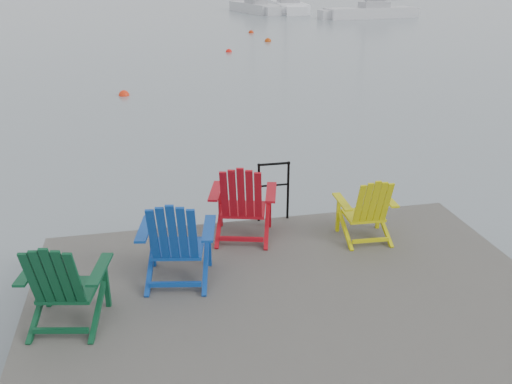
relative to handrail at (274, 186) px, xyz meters
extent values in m
plane|color=slate|center=(-0.25, -2.45, -1.04)|extent=(400.00, 400.00, 0.00)
cube|color=#2F2C2A|center=(-0.25, -2.45, -0.64)|extent=(6.00, 5.00, 0.20)
cylinder|color=black|center=(-2.95, -0.25, -1.34)|extent=(0.26, 0.26, 1.20)
cylinder|color=black|center=(-0.25, -0.25, -1.34)|extent=(0.26, 0.26, 1.20)
cylinder|color=black|center=(2.45, -0.25, -1.34)|extent=(0.26, 0.26, 1.20)
cylinder|color=black|center=(-0.22, 0.00, -0.09)|extent=(0.04, 0.04, 0.90)
cylinder|color=black|center=(0.22, 0.00, -0.09)|extent=(0.04, 0.04, 0.90)
cylinder|color=black|center=(0.00, 0.00, 0.34)|extent=(0.48, 0.04, 0.04)
cylinder|color=black|center=(0.00, 0.00, 0.01)|extent=(0.44, 0.03, 0.03)
cube|color=#0B4024|center=(-2.68, -1.93, -0.20)|extent=(0.65, 0.60, 0.04)
cube|color=#0B4024|center=(-2.97, -1.66, -0.24)|extent=(0.06, 0.06, 0.59)
cube|color=#0B4024|center=(-2.32, -1.79, -0.24)|extent=(0.06, 0.06, 0.59)
cube|color=#0B4024|center=(-3.04, -1.88, 0.07)|extent=(0.25, 0.66, 0.03)
cube|color=#0B4024|center=(-2.34, -2.02, 0.07)|extent=(0.25, 0.66, 0.03)
cube|color=#0B4024|center=(-2.75, -2.27, 0.16)|extent=(0.56, 0.37, 0.73)
cube|color=#0E3D96|center=(-1.49, -1.29, -0.18)|extent=(0.68, 0.63, 0.04)
cube|color=#0E3D96|center=(-1.79, -1.01, -0.23)|extent=(0.06, 0.06, 0.63)
cube|color=#0E3D96|center=(-1.10, -1.14, -0.23)|extent=(0.06, 0.06, 0.63)
cube|color=#0E3D96|center=(-1.86, -1.24, 0.10)|extent=(0.25, 0.69, 0.03)
cube|color=#0E3D96|center=(-1.12, -1.38, 0.10)|extent=(0.25, 0.69, 0.03)
cube|color=#0E3D96|center=(-1.55, -1.65, 0.19)|extent=(0.59, 0.38, 0.77)
cube|color=#AB0C17|center=(-0.51, -0.35, -0.18)|extent=(0.71, 0.67, 0.04)
cube|color=#AB0C17|center=(-0.80, -0.04, -0.23)|extent=(0.07, 0.07, 0.63)
cube|color=#AB0C17|center=(-0.11, -0.23, -0.23)|extent=(0.07, 0.07, 0.63)
cube|color=#AB0C17|center=(-0.89, -0.27, 0.11)|extent=(0.31, 0.70, 0.03)
cube|color=#AB0C17|center=(-0.15, -0.47, 0.11)|extent=(0.31, 0.70, 0.03)
cube|color=#AB0C17|center=(-0.61, -0.70, 0.20)|extent=(0.61, 0.42, 0.77)
cube|color=#C9C40B|center=(1.10, -0.76, -0.23)|extent=(0.53, 0.47, 0.04)
cube|color=#C9C40B|center=(0.81, -0.56, -0.27)|extent=(0.05, 0.05, 0.53)
cube|color=#C9C40B|center=(1.41, -0.58, -0.27)|extent=(0.05, 0.05, 0.53)
cube|color=#C9C40B|center=(0.78, -0.76, 0.01)|extent=(0.14, 0.59, 0.03)
cube|color=#C9C40B|center=(1.42, -0.79, 0.01)|extent=(0.14, 0.59, 0.03)
cube|color=#C9C40B|center=(1.09, -1.07, 0.09)|extent=(0.48, 0.26, 0.65)
cube|color=silver|center=(8.67, 43.69, -0.79)|extent=(3.53, 7.55, 1.10)
cube|color=#9E9EA3|center=(8.75, 43.34, -0.09)|extent=(1.80, 2.44, 0.55)
cube|color=white|center=(12.08, 44.88, -0.79)|extent=(3.51, 9.94, 1.10)
cube|color=#9E9EA3|center=(12.03, 44.40, -0.09)|extent=(2.06, 3.09, 0.55)
cube|color=silver|center=(16.73, 36.28, -0.79)|extent=(7.67, 2.87, 1.10)
cube|color=#9E9EA3|center=(17.10, 36.33, -0.09)|extent=(2.40, 1.63, 0.55)
sphere|color=#F92D0E|center=(-2.41, 11.25, -1.04)|extent=(0.36, 0.36, 0.36)
sphere|color=red|center=(2.54, 20.12, -1.04)|extent=(0.31, 0.31, 0.31)
sphere|color=#B93E0A|center=(5.34, 23.61, -1.04)|extent=(0.39, 0.39, 0.39)
sphere|color=red|center=(5.22, 27.90, -1.04)|extent=(0.34, 0.34, 0.34)
camera|label=1|loc=(-1.74, -7.11, 2.98)|focal=38.00mm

